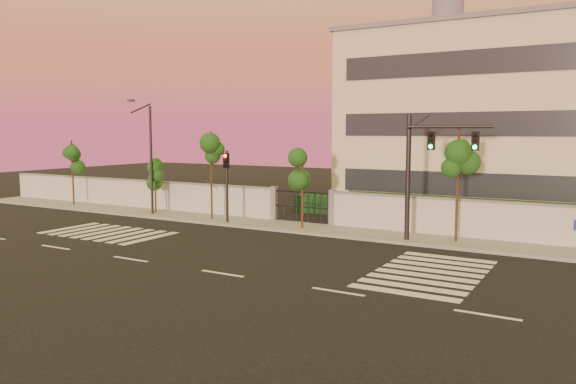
% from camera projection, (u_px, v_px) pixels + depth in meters
% --- Properties ---
extents(ground, '(120.00, 120.00, 0.00)m').
position_uv_depth(ground, '(223.00, 274.00, 22.04)').
color(ground, black).
rests_on(ground, ground).
extents(sidewalk, '(60.00, 3.00, 0.15)m').
position_uv_depth(sidewalk, '(337.00, 231.00, 31.05)').
color(sidewalk, gray).
rests_on(sidewalk, ground).
extents(perimeter_wall, '(60.00, 0.36, 2.20)m').
position_uv_depth(perimeter_wall, '(350.00, 210.00, 32.18)').
color(perimeter_wall, silver).
rests_on(perimeter_wall, ground).
extents(hedge_row, '(41.00, 4.25, 1.80)m').
position_uv_depth(hedge_row, '(384.00, 210.00, 34.03)').
color(hedge_row, black).
rests_on(hedge_row, ground).
extents(institutional_building, '(24.40, 12.40, 12.25)m').
position_uv_depth(institutional_building, '(543.00, 122.00, 35.77)').
color(institutional_building, beige).
rests_on(institutional_building, ground).
extents(distant_skyscraper, '(16.00, 16.00, 118.00)m').
position_uv_depth(distant_skyscraper, '(447.00, 22.00, 288.53)').
color(distant_skyscraper, slate).
rests_on(distant_skyscraper, ground).
extents(road_markings, '(57.00, 7.62, 0.02)m').
position_uv_depth(road_markings, '(244.00, 252.00, 26.06)').
color(road_markings, silver).
rests_on(road_markings, ground).
extents(street_tree_a, '(1.52, 1.21, 4.92)m').
position_uv_depth(street_tree_a, '(72.00, 158.00, 41.36)').
color(street_tree_a, '#382314').
rests_on(street_tree_a, ground).
extents(street_tree_b, '(1.42, 1.13, 3.81)m').
position_uv_depth(street_tree_b, '(155.00, 173.00, 37.64)').
color(street_tree_b, '#382314').
rests_on(street_tree_b, ground).
extents(street_tree_c, '(1.56, 1.24, 5.56)m').
position_uv_depth(street_tree_c, '(211.00, 156.00, 34.49)').
color(street_tree_c, '#382314').
rests_on(street_tree_c, ground).
extents(street_tree_d, '(1.63, 1.30, 4.36)m').
position_uv_depth(street_tree_d, '(303.00, 174.00, 31.31)').
color(street_tree_d, '#382314').
rests_on(street_tree_d, ground).
extents(street_tree_e, '(1.64, 1.30, 5.92)m').
position_uv_depth(street_tree_e, '(459.00, 157.00, 27.31)').
color(street_tree_e, '#382314').
rests_on(street_tree_e, ground).
extents(traffic_signal_main, '(4.03, 0.98, 6.42)m').
position_uv_depth(traffic_signal_main, '(424.00, 162.00, 27.46)').
color(traffic_signal_main, black).
rests_on(traffic_signal_main, ground).
extents(traffic_signal_secondary, '(0.35, 0.34, 4.45)m').
position_uv_depth(traffic_signal_secondary, '(227.00, 178.00, 33.39)').
color(traffic_signal_secondary, black).
rests_on(traffic_signal_secondary, ground).
extents(streetlight_west, '(0.45, 1.82, 7.57)m').
position_uv_depth(streetlight_west, '(149.00, 154.00, 36.61)').
color(streetlight_west, black).
rests_on(streetlight_west, ground).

